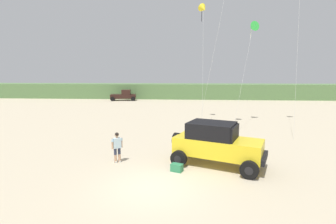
% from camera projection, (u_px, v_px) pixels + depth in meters
% --- Properties ---
extents(ground_plane, '(220.00, 220.00, 0.00)m').
position_uv_depth(ground_plane, '(153.00, 186.00, 10.47)').
color(ground_plane, '#C1B293').
extents(dune_ridge, '(90.00, 6.93, 2.90)m').
position_uv_depth(dune_ridge, '(193.00, 91.00, 50.41)').
color(dune_ridge, '#567A47').
rests_on(dune_ridge, ground_plane).
extents(jeep, '(5.00, 3.81, 2.26)m').
position_uv_depth(jeep, '(216.00, 143.00, 12.78)').
color(jeep, yellow).
rests_on(jeep, ground_plane).
extents(person_watching, '(0.53, 0.46, 1.67)m').
position_uv_depth(person_watching, '(117.00, 146.00, 13.20)').
color(person_watching, tan).
rests_on(person_watching, ground_plane).
extents(cooler_box, '(0.66, 0.55, 0.38)m').
position_uv_depth(cooler_box, '(177.00, 168.00, 12.09)').
color(cooler_box, '#2D7F51').
rests_on(cooler_box, ground_plane).
extents(distant_pickup, '(4.85, 3.07, 1.98)m').
position_uv_depth(distant_pickup, '(124.00, 95.00, 45.81)').
color(distant_pickup, black).
rests_on(distant_pickup, ground_plane).
extents(kite_orange_streamer, '(3.18, 6.21, 9.65)m').
position_uv_depth(kite_orange_streamer, '(253.00, 27.00, 22.99)').
color(kite_orange_streamer, green).
rests_on(kite_orange_streamer, ground_plane).
extents(kite_green_box, '(1.14, 6.37, 11.48)m').
position_uv_depth(kite_green_box, '(203.00, 9.00, 23.64)').
color(kite_green_box, yellow).
rests_on(kite_green_box, ground_plane).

